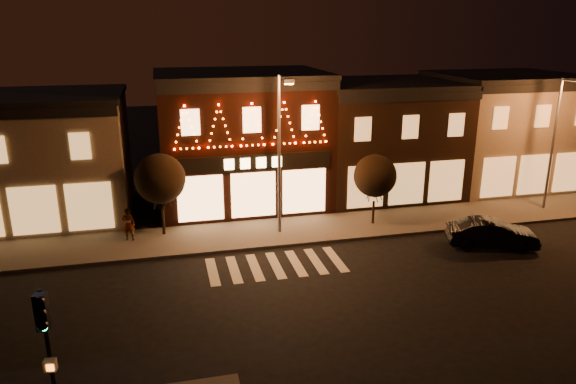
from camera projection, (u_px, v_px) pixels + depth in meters
name	position (u px, v px, depth m)	size (l,w,h in m)	color
ground	(296.00, 306.00, 21.69)	(120.00, 120.00, 0.00)	black
sidewalk_far	(296.00, 230.00, 29.54)	(44.00, 4.00, 0.15)	#47423D
building_left	(18.00, 158.00, 30.68)	(12.20, 8.28, 7.30)	#746752
building_pulp	(242.00, 138.00, 33.42)	(10.20, 8.34, 8.30)	black
building_right_a	(382.00, 138.00, 35.67)	(9.20, 8.28, 7.50)	black
building_right_b	(501.00, 129.00, 37.63)	(9.20, 8.28, 7.80)	#746752
traffic_signal_near	(46.00, 337.00, 13.71)	(0.35, 0.46, 4.41)	black
streetlamp_mid	(281.00, 144.00, 27.48)	(0.55, 1.93, 8.43)	#59595E
streetlamp_right	(557.00, 135.00, 31.36)	(0.50, 1.81, 7.92)	#59595E
tree_left	(160.00, 179.00, 27.92)	(2.65, 2.65, 4.43)	black
tree_right	(375.00, 176.00, 29.59)	(2.39, 2.39, 4.00)	black
dark_sedan	(492.00, 234.00, 27.30)	(1.55, 4.45, 1.47)	black
pedestrian	(129.00, 224.00, 27.78)	(0.64, 0.42, 1.76)	gray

